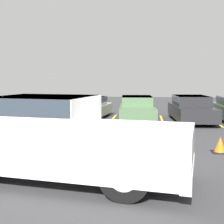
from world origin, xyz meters
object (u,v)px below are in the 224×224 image
at_px(parked_sedan_b, 88,107).
at_px(parked_sedan_d, 191,108).
at_px(traffic_cone, 220,146).
at_px(pickup_truck, 57,138).
at_px(parked_sedan_c, 137,107).
at_px(parked_sedan_a, 38,107).

height_order(parked_sedan_b, parked_sedan_d, parked_sedan_d).
bearing_deg(traffic_cone, parked_sedan_b, 126.62).
bearing_deg(pickup_truck, parked_sedan_b, 106.73).
relative_size(parked_sedan_c, traffic_cone, 10.31).
bearing_deg(parked_sedan_b, parked_sedan_a, -76.89).
height_order(parked_sedan_d, traffic_cone, parked_sedan_d).
bearing_deg(parked_sedan_d, parked_sedan_a, -94.46).
distance_m(parked_sedan_c, traffic_cone, 7.55).
height_order(parked_sedan_a, parked_sedan_c, parked_sedan_c).
distance_m(pickup_truck, parked_sedan_b, 10.24).
relative_size(pickup_truck, parked_sedan_b, 1.29).
height_order(parked_sedan_c, parked_sedan_d, parked_sedan_d).
distance_m(pickup_truck, traffic_cone, 5.06).
distance_m(parked_sedan_b, parked_sedan_d, 5.44).
bearing_deg(parked_sedan_d, parked_sedan_b, -98.46).
bearing_deg(pickup_truck, parked_sedan_d, 76.37).
xyz_separation_m(pickup_truck, traffic_cone, (4.08, 2.92, -0.70)).
xyz_separation_m(pickup_truck, parked_sedan_d, (4.12, 9.68, -0.22)).
distance_m(parked_sedan_b, traffic_cone, 9.03).
xyz_separation_m(parked_sedan_c, traffic_cone, (2.71, -7.03, -0.46)).
relative_size(pickup_truck, parked_sedan_c, 1.23).
distance_m(parked_sedan_a, parked_sedan_c, 5.33).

